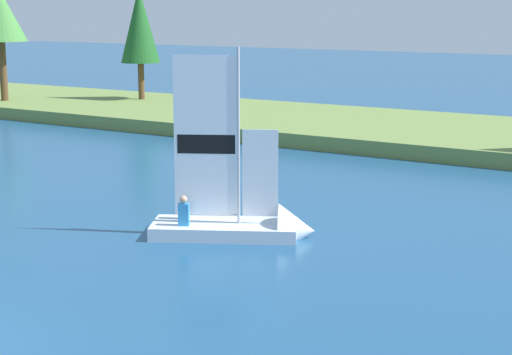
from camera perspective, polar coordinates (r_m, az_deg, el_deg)
name	(u,v)px	position (r m, az deg, el deg)	size (l,w,h in m)	color
shore_bank	(439,134)	(38.71, 12.51, 2.96)	(80.00, 10.74, 0.65)	olive
shoreline_tree_left	(0,15)	(50.46, -17.28, 10.64)	(2.99, 2.99, 6.50)	brown
shoreline_tree_midleft	(140,25)	(49.47, -8.04, 10.37)	(2.29, 2.29, 6.56)	brown
sailboat	(254,223)	(22.02, -0.11, -3.18)	(4.55, 3.35, 5.55)	silver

